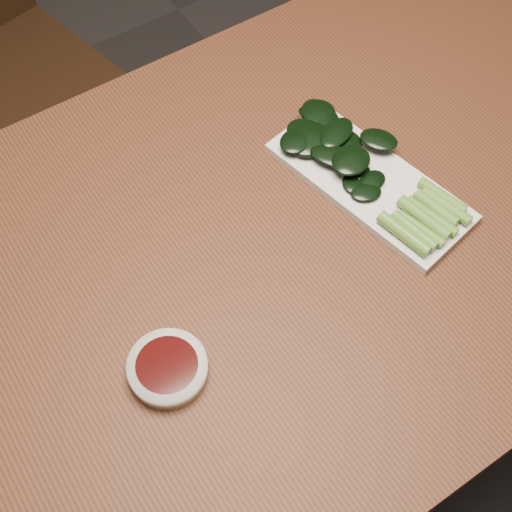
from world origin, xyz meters
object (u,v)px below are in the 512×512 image
object	(u,v)px
serving_plate	(369,182)
gai_lan	(353,161)
sauce_bowl	(168,368)
table	(265,269)

from	to	relation	value
serving_plate	gai_lan	size ratio (longest dim) A/B	1.01
serving_plate	sauce_bowl	bearing A→B (deg)	-166.52
table	serving_plate	world-z (taller)	serving_plate
table	gai_lan	size ratio (longest dim) A/B	4.34
serving_plate	gai_lan	bearing A→B (deg)	99.17
serving_plate	gai_lan	world-z (taller)	gai_lan
serving_plate	gai_lan	distance (m)	0.04
table	gai_lan	world-z (taller)	gai_lan
table	serving_plate	distance (m)	0.20
table	serving_plate	bearing A→B (deg)	-0.11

